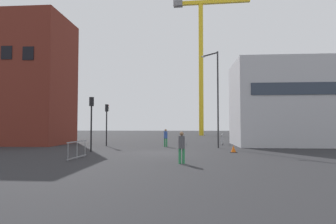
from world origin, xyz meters
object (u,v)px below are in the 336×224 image
at_px(construction_crane, 202,49).
at_px(pedestrian_waiting, 182,145).
at_px(streetlamp_tall, 216,92).
at_px(traffic_cone_by_barrier, 233,149).
at_px(traffic_light_median, 91,115).
at_px(traffic_light_far, 107,118).
at_px(pedestrian_walking, 166,136).

xyz_separation_m(construction_crane, pedestrian_waiting, (-2.97, -40.96, -16.22)).
distance_m(construction_crane, streetlamp_tall, 32.56).
xyz_separation_m(pedestrian_waiting, traffic_cone_by_barrier, (3.71, 6.50, -0.75)).
distance_m(traffic_light_median, pedestrian_waiting, 9.70).
relative_size(traffic_light_far, traffic_cone_by_barrier, 7.81).
xyz_separation_m(streetlamp_tall, pedestrian_walking, (-4.66, 0.79, -4.12)).
xyz_separation_m(streetlamp_tall, pedestrian_waiting, (-2.84, -10.74, -4.10)).
xyz_separation_m(traffic_light_far, traffic_cone_by_barrier, (11.37, -5.53, -2.49)).
distance_m(streetlamp_tall, traffic_light_median, 11.19).
bearing_deg(streetlamp_tall, pedestrian_walking, 170.41).
relative_size(construction_crane, traffic_cone_by_barrier, 51.93).
bearing_deg(traffic_light_median, traffic_light_far, 94.86).
bearing_deg(traffic_cone_by_barrier, traffic_light_median, -178.80).
bearing_deg(pedestrian_waiting, traffic_light_median, 138.81).
xyz_separation_m(streetlamp_tall, traffic_light_far, (-10.50, 1.29, -2.36)).
xyz_separation_m(construction_crane, traffic_light_far, (-10.63, -28.93, -14.47)).
xyz_separation_m(construction_crane, streetlamp_tall, (-0.14, -30.22, -12.11)).
height_order(construction_crane, traffic_light_far, construction_crane).
bearing_deg(traffic_light_median, pedestrian_walking, 44.50).
relative_size(streetlamp_tall, traffic_light_median, 2.07).
height_order(streetlamp_tall, traffic_cone_by_barrier, streetlamp_tall).
bearing_deg(pedestrian_waiting, pedestrian_walking, 98.97).
relative_size(pedestrian_walking, pedestrian_waiting, 0.98).
xyz_separation_m(pedestrian_walking, traffic_cone_by_barrier, (5.53, -5.03, -0.73)).
bearing_deg(traffic_cone_by_barrier, streetlamp_tall, 101.62).
bearing_deg(traffic_light_far, construction_crane, 69.82).
xyz_separation_m(streetlamp_tall, traffic_light_median, (-10.01, -4.47, -2.27)).
bearing_deg(traffic_light_median, streetlamp_tall, 24.06).
bearing_deg(traffic_cone_by_barrier, construction_crane, 91.22).
relative_size(streetlamp_tall, traffic_light_far, 2.14).
bearing_deg(traffic_light_far, traffic_light_median, -85.14).
bearing_deg(traffic_light_median, construction_crane, 73.70).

